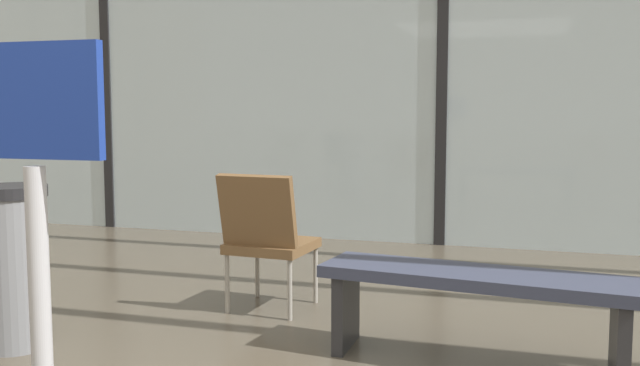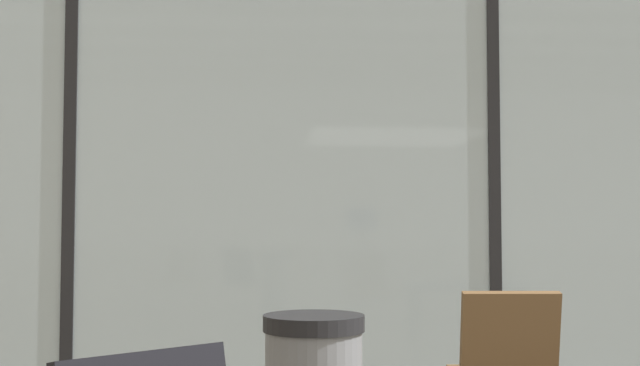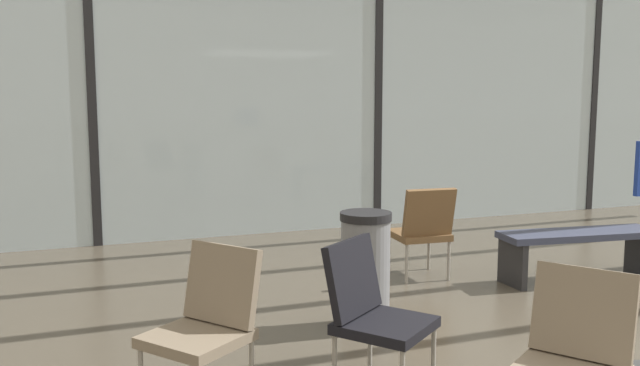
{
  "view_description": "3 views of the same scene",
  "coord_description": "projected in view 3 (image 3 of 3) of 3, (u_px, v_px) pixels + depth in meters",
  "views": [
    {
      "loc": [
        0.86,
        -1.45,
        1.26
      ],
      "look_at": [
        -0.73,
        3.75,
        0.69
      ],
      "focal_mm": 40.35,
      "sensor_mm": 36.0,
      "label": 1
    },
    {
      "loc": [
        -1.98,
        -1.3,
        1.19
      ],
      "look_at": [
        -1.46,
        5.33,
        1.55
      ],
      "focal_mm": 44.13,
      "sensor_mm": 36.0,
      "label": 2
    },
    {
      "loc": [
        -3.77,
        -2.76,
        1.71
      ],
      "look_at": [
        -1.47,
        3.38,
        0.84
      ],
      "focal_mm": 37.84,
      "sensor_mm": 36.0,
      "label": 3
    }
  ],
  "objects": [
    {
      "name": "waiting_bench",
      "position": [
        579.0,
        243.0,
        6.16
      ],
      "size": [
        1.54,
        0.58,
        0.47
      ],
      "rotation": [
        0.0,
        0.0,
        3.02
      ],
      "color": "#33384C",
      "rests_on": "ground"
    },
    {
      "name": "window_mullion_0",
      "position": [
        91.0,
        89.0,
        7.47
      ],
      "size": [
        0.1,
        0.12,
        3.53
      ],
      "primitive_type": "cube",
      "color": "black",
      "rests_on": "ground"
    },
    {
      "name": "trash_bin",
      "position": [
        365.0,
        270.0,
        4.94
      ],
      "size": [
        0.38,
        0.38,
        0.86
      ],
      "color": "slate",
      "rests_on": "ground"
    },
    {
      "name": "glass_curtain_wall",
      "position": [
        377.0,
        90.0,
        8.69
      ],
      "size": [
        14.0,
        0.08,
        3.53
      ],
      "primitive_type": "cube",
      "color": "silver",
      "rests_on": "ground"
    },
    {
      "name": "window_mullion_1",
      "position": [
        377.0,
        90.0,
        8.69
      ],
      "size": [
        0.1,
        0.12,
        3.53
      ],
      "primitive_type": "cube",
      "color": "black",
      "rests_on": "ground"
    },
    {
      "name": "lounge_chair_2",
      "position": [
        207.0,
        317.0,
        3.7
      ],
      "size": [
        0.71,
        0.7,
        0.87
      ],
      "rotation": [
        0.0,
        0.0,
        5.35
      ],
      "color": "#7F705B",
      "rests_on": "ground"
    },
    {
      "name": "window_mullion_2",
      "position": [
        592.0,
        91.0,
        9.91
      ],
      "size": [
        0.1,
        0.12,
        3.53
      ],
      "primitive_type": "cube",
      "color": "black",
      "rests_on": "ground"
    },
    {
      "name": "lounge_chair_3",
      "position": [
        372.0,
        307.0,
        3.88
      ],
      "size": [
        0.7,
        0.71,
        0.87
      ],
      "rotation": [
        0.0,
        0.0,
        0.64
      ],
      "color": "black",
      "rests_on": "ground"
    },
    {
      "name": "lounge_chair_0",
      "position": [
        575.0,
        351.0,
        3.21
      ],
      "size": [
        0.7,
        0.69,
        0.87
      ],
      "rotation": [
        0.0,
        0.0,
        5.31
      ],
      "color": "#7F705B",
      "rests_on": "ground"
    },
    {
      "name": "parked_airplane",
      "position": [
        291.0,
        84.0,
        14.02
      ],
      "size": [
        13.55,
        3.86,
        3.86
      ],
      "color": "#B2BCD6",
      "rests_on": "ground"
    },
    {
      "name": "lounge_chair_4",
      "position": [
        423.0,
        227.0,
        6.22
      ],
      "size": [
        0.52,
        0.56,
        0.87
      ],
      "rotation": [
        0.0,
        0.0,
        3.07
      ],
      "color": "brown",
      "rests_on": "ground"
    }
  ]
}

